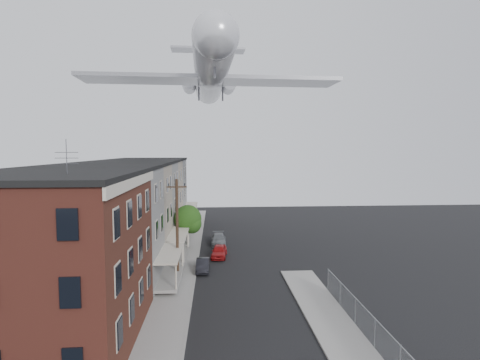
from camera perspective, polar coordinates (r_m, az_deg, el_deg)
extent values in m
cube|color=gray|center=(41.08, -8.47, -11.73)|extent=(3.00, 62.00, 0.12)
cube|color=gray|center=(25.40, 15.46, -22.53)|extent=(3.00, 26.00, 0.12)
cube|color=gray|center=(40.98, -6.41, -11.73)|extent=(0.15, 62.00, 0.14)
cube|color=gray|center=(24.99, 12.05, -22.92)|extent=(0.15, 26.00, 0.14)
cube|color=#3A1412|center=(25.22, -27.09, -11.02)|extent=(10.00, 12.00, 10.00)
cube|color=black|center=(24.39, -27.54, 0.73)|extent=(10.30, 12.30, 0.30)
cube|color=beige|center=(22.86, -15.75, -0.28)|extent=(0.16, 12.20, 0.60)
cylinder|color=#515156|center=(21.74, -24.91, 3.05)|extent=(0.04, 0.04, 2.00)
cube|color=#5F5F5C|center=(33.91, -20.72, -6.88)|extent=(10.00, 7.00, 10.00)
cube|color=black|center=(33.30, -20.97, 1.84)|extent=(10.25, 7.00, 0.30)
cube|color=gray|center=(33.87, -10.58, -14.47)|extent=(1.80, 6.40, 0.25)
cube|color=beige|center=(33.22, -10.64, -10.88)|extent=(1.90, 6.50, 0.15)
cube|color=#706558|center=(40.55, -17.85, -4.95)|extent=(10.00, 7.00, 10.00)
cube|color=black|center=(40.04, -18.03, 2.34)|extent=(10.25, 7.00, 0.30)
cube|color=gray|center=(40.51, -9.40, -11.25)|extent=(1.80, 6.40, 0.25)
cube|color=beige|center=(39.97, -9.45, -8.22)|extent=(1.90, 6.50, 0.15)
cube|color=#5F5F5C|center=(47.29, -15.80, -3.57)|extent=(10.00, 7.00, 10.00)
cube|color=black|center=(46.85, -15.93, 2.68)|extent=(10.25, 7.00, 0.30)
cube|color=gray|center=(47.26, -8.57, -8.94)|extent=(1.80, 6.40, 0.25)
cube|color=beige|center=(46.80, -8.61, -6.32)|extent=(1.90, 6.50, 0.15)
cube|color=#706558|center=(54.09, -14.26, -2.52)|extent=(10.00, 7.00, 10.00)
cube|color=black|center=(53.71, -14.37, 2.94)|extent=(10.25, 7.00, 0.30)
cube|color=gray|center=(54.07, -7.96, -7.21)|extent=(1.80, 6.40, 0.25)
cube|color=beige|center=(53.66, -7.99, -4.91)|extent=(1.90, 6.50, 0.15)
cube|color=#5F5F5C|center=(60.94, -13.08, -1.71)|extent=(10.00, 7.00, 10.00)
cube|color=black|center=(60.61, -13.17, 3.13)|extent=(10.25, 7.00, 0.30)
cube|color=gray|center=(60.92, -7.49, -5.86)|extent=(1.80, 6.40, 0.25)
cube|color=beige|center=(60.56, -7.51, -3.82)|extent=(1.90, 6.50, 0.15)
cylinder|color=gray|center=(24.68, 19.85, -21.18)|extent=(0.06, 0.06, 1.90)
cylinder|color=gray|center=(27.20, 17.18, -18.61)|extent=(0.06, 0.06, 1.90)
cylinder|color=gray|center=(29.81, 15.03, -16.44)|extent=(0.06, 0.06, 1.90)
cylinder|color=gray|center=(32.49, 13.27, -14.62)|extent=(0.06, 0.06, 1.90)
cube|color=gray|center=(24.31, 19.92, -19.27)|extent=(0.04, 18.00, 0.04)
cube|color=gray|center=(24.68, 19.85, -21.18)|extent=(0.02, 18.00, 1.80)
cylinder|color=black|center=(34.20, -9.55, -7.40)|extent=(0.26, 0.26, 9.00)
cube|color=black|center=(33.62, -9.63, -1.05)|extent=(1.80, 0.12, 0.12)
cylinder|color=black|center=(33.68, -10.82, -0.72)|extent=(0.08, 0.08, 0.25)
cylinder|color=black|center=(33.54, -8.45, -0.71)|extent=(0.08, 0.08, 0.25)
cylinder|color=black|center=(44.63, -7.94, -8.89)|extent=(0.24, 0.24, 2.40)
sphere|color=#173C10|center=(44.13, -7.98, -5.85)|extent=(3.20, 3.20, 3.20)
sphere|color=#173C10|center=(43.91, -7.34, -6.64)|extent=(2.24, 2.24, 2.24)
imported|color=#A81516|center=(41.15, -3.21, -10.79)|extent=(1.93, 4.01, 1.32)
imported|color=black|center=(36.87, -5.71, -12.77)|extent=(1.23, 3.52, 1.16)
imported|color=slate|center=(46.54, -3.28, -9.01)|extent=(1.78, 4.35, 1.26)
cylinder|color=silver|center=(42.26, -4.46, 16.00)|extent=(4.52, 26.66, 3.54)
sphere|color=silver|center=(29.37, -3.73, 21.14)|extent=(3.54, 3.54, 3.54)
cone|color=silver|center=(55.33, -4.83, 13.28)|extent=(3.66, 3.45, 3.54)
cube|color=#939399|center=(40.42, -4.38, 14.93)|extent=(26.70, 5.63, 0.39)
cylinder|color=#939399|center=(51.55, -7.79, 14.15)|extent=(1.93, 4.49, 1.77)
cylinder|color=#939399|center=(51.67, -1.71, 14.17)|extent=(1.93, 4.49, 1.77)
cube|color=silver|center=(55.34, -4.84, 16.54)|extent=(0.43, 4.21, 6.19)
cube|color=#939399|center=(57.07, -4.89, 19.14)|extent=(10.61, 3.26, 0.28)
cylinder|color=#515156|center=(31.03, -3.87, 16.44)|extent=(0.18, 0.18, 1.33)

